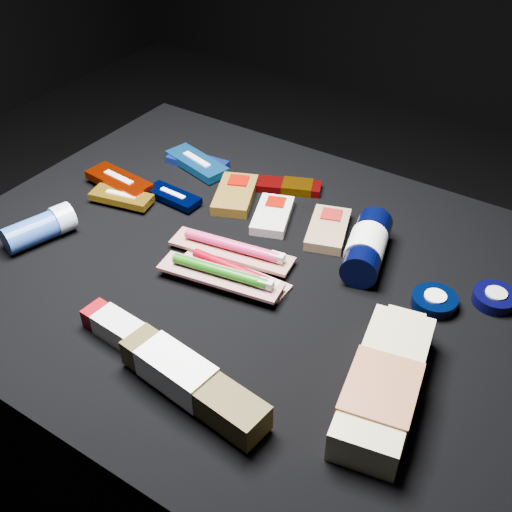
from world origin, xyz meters
The scene contains 21 objects.
ground centered at (0.00, 0.00, 0.00)m, with size 3.00×3.00×0.00m, color black.
cloth_table centered at (0.00, 0.00, 0.20)m, with size 0.98×0.78×0.40m, color black.
luna_bar_0 centered at (-0.25, 0.21, 0.41)m, with size 0.12×0.06×0.02m.
luna_bar_1 centered at (-0.25, 0.20, 0.41)m, with size 0.15×0.08×0.02m.
luna_bar_2 centered at (-0.21, 0.08, 0.41)m, with size 0.11×0.04×0.01m.
luna_bar_3 centered at (-0.28, 0.03, 0.41)m, with size 0.12×0.07×0.01m.
luna_bar_4 centered at (-0.32, 0.06, 0.42)m, with size 0.14×0.06×0.02m.
clif_bar_0 centered at (-0.12, 0.15, 0.41)m, with size 0.11×0.14×0.02m.
clif_bar_1 centered at (-0.03, 0.14, 0.41)m, with size 0.09×0.12×0.02m.
clif_bar_2 centered at (0.07, 0.15, 0.41)m, with size 0.10×0.13×0.02m.
power_bar centered at (-0.06, 0.23, 0.41)m, with size 0.14×0.09×0.02m.
lotion_bottle centered at (0.15, 0.12, 0.43)m, with size 0.09×0.19×0.06m.
cream_tin_upper centered at (0.36, 0.13, 0.41)m, with size 0.06×0.06×0.02m.
cream_tin_lower centered at (0.28, 0.08, 0.41)m, with size 0.07×0.07×0.02m.
bodywash_bottle centered at (0.29, -0.13, 0.42)m, with size 0.12×0.25×0.05m.
deodorant_stick centered at (-0.32, -0.13, 0.42)m, with size 0.08×0.13×0.05m.
toothbrush_pack_0 centered at (0.00, -0.03, 0.41)m, with size 0.19×0.05×0.02m.
toothbrush_pack_1 centered at (-0.03, 0.01, 0.42)m, with size 0.21×0.08×0.02m.
toothbrush_pack_2 centered at (0.00, -0.06, 0.42)m, with size 0.20×0.08×0.02m.
toothpaste_carton_red centered at (-0.04, -0.23, 0.42)m, with size 0.17×0.05×0.03m.
toothpaste_carton_green centered at (0.08, -0.25, 0.43)m, with size 0.22×0.07×0.04m.
Camera 1 is at (0.45, -0.65, 1.05)m, focal length 45.00 mm.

